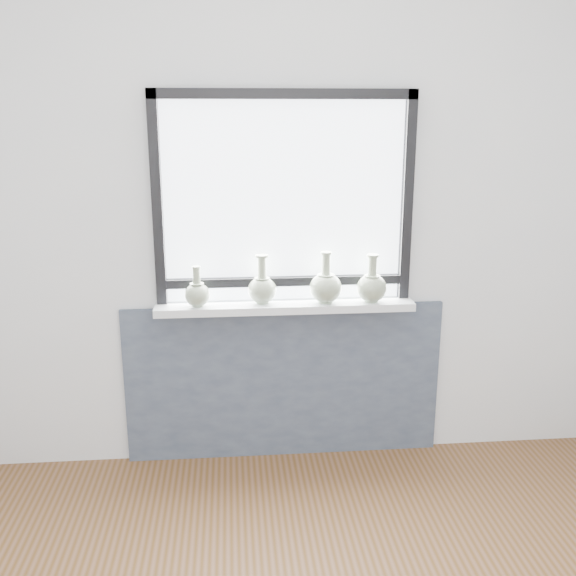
{
  "coord_description": "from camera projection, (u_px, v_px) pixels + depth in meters",
  "views": [
    {
      "loc": [
        -0.27,
        -1.42,
        1.84
      ],
      "look_at": [
        0.0,
        1.55,
        1.02
      ],
      "focal_mm": 40.0,
      "sensor_mm": 36.0,
      "label": 1
    }
  ],
  "objects": [
    {
      "name": "vase_d",
      "position": [
        372.0,
        286.0,
        3.28
      ],
      "size": [
        0.15,
        0.15,
        0.25
      ],
      "rotation": [
        0.0,
        0.0,
        0.29
      ],
      "color": "#95A588",
      "rests_on": "windowsill"
    },
    {
      "name": "back_wall",
      "position": [
        283.0,
        222.0,
        3.27
      ],
      "size": [
        3.6,
        0.02,
        2.6
      ],
      "primitive_type": "cube",
      "color": "silver",
      "rests_on": "ground"
    },
    {
      "name": "window",
      "position": [
        284.0,
        195.0,
        3.2
      ],
      "size": [
        1.3,
        0.06,
        1.05
      ],
      "color": "black",
      "rests_on": "windowsill"
    },
    {
      "name": "windowsill",
      "position": [
        285.0,
        306.0,
        3.29
      ],
      "size": [
        1.32,
        0.18,
        0.04
      ],
      "primitive_type": "cube",
      "color": "silver",
      "rests_on": "apron_panel"
    },
    {
      "name": "apron_panel",
      "position": [
        284.0,
        382.0,
        3.47
      ],
      "size": [
        1.7,
        0.03,
        0.86
      ],
      "primitive_type": "cube",
      "color": "#4C5768",
      "rests_on": "ground"
    },
    {
      "name": "vase_a",
      "position": [
        197.0,
        293.0,
        3.2
      ],
      "size": [
        0.13,
        0.13,
        0.21
      ],
      "rotation": [
        0.0,
        0.0,
        -0.04
      ],
      "color": "#95A588",
      "rests_on": "windowsill"
    },
    {
      "name": "vase_c",
      "position": [
        326.0,
        286.0,
        3.26
      ],
      "size": [
        0.17,
        0.17,
        0.26
      ],
      "rotation": [
        0.0,
        0.0,
        0.37
      ],
      "color": "#95A588",
      "rests_on": "windowsill"
    },
    {
      "name": "vase_b",
      "position": [
        262.0,
        288.0,
        3.25
      ],
      "size": [
        0.15,
        0.15,
        0.25
      ],
      "rotation": [
        0.0,
        0.0,
        0.09
      ],
      "color": "#95A588",
      "rests_on": "windowsill"
    }
  ]
}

